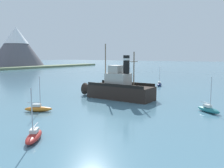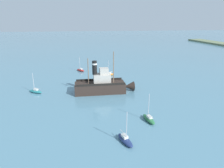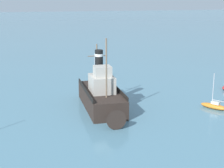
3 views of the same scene
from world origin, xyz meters
The scene contains 4 objects.
ground_plane centered at (0.00, 0.00, 0.00)m, with size 600.00×600.00×0.00m, color teal.
old_tugboat centered at (0.25, 0.65, 1.83)m, with size 4.79×14.50×9.90m.
sailboat_teal centered at (-2.24, -15.37, 0.43)m, with size 3.07×3.75×4.90m.
sailboat_orange centered at (-14.39, 4.72, 0.43)m, with size 2.99×3.79×4.90m.
Camera 3 is at (10.84, 43.61, 14.89)m, focal length 55.00 mm.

